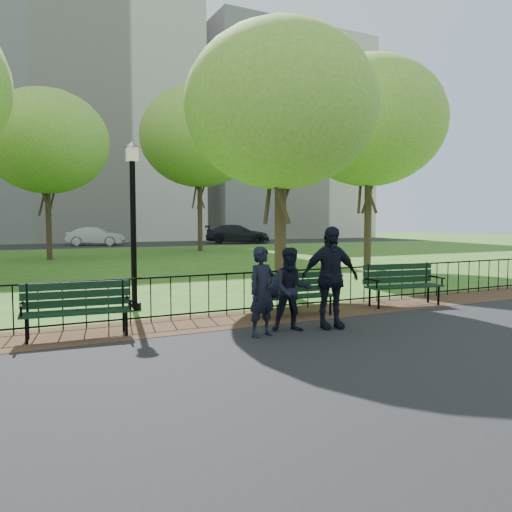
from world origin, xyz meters
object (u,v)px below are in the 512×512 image
park_bench_right_a (402,280)px  tree_far_c (46,142)px  sedan_dark (237,234)px  person_left (262,292)px  person_mid (292,290)px  lamppost (133,219)px  tree_far_e (199,137)px  sedan_silver (96,236)px  tree_mid_e (369,122)px  park_bench_main (285,289)px  park_bench_left_a (77,303)px  person_right (330,277)px  tree_near_e (281,107)px

park_bench_right_a → tree_far_c: bearing=116.0°
park_bench_right_a → sedan_dark: sedan_dark is taller
person_left → person_mid: person_left is taller
lamppost → tree_far_c: bearing=91.7°
tree_far_e → sedan_silver: size_ratio=2.41×
park_bench_right_a → tree_far_e: tree_far_e is taller
park_bench_right_a → person_mid: size_ratio=1.29×
tree_mid_e → tree_far_c: (-11.68, 10.83, -0.12)m
park_bench_main → park_bench_left_a: bearing=-177.2°
park_bench_left_a → person_right: person_right is taller
sedan_silver → sedan_dark: bearing=-73.5°
lamppost → sedan_silver: (4.06, 30.67, -1.27)m
sedan_silver → person_mid: bearing=-159.9°
park_bench_main → person_right: person_right is taller
park_bench_left_a → person_mid: 3.70m
tree_mid_e → sedan_dark: (4.75, 23.51, -5.27)m
park_bench_left_a → sedan_silver: bearing=85.4°
lamppost → tree_far_e: size_ratio=0.35×
tree_far_e → person_left: bearing=-108.0°
park_bench_left_a → tree_far_c: bearing=92.0°
park_bench_main → person_mid: (-0.55, -1.17, 0.17)m
tree_near_e → park_bench_main: bearing=-118.0°
tree_far_c → tree_far_e: 10.14m
person_right → person_left: bearing=-167.4°
park_bench_right_a → person_left: person_left is taller
park_bench_right_a → tree_far_c: tree_far_c is taller
tree_mid_e → sedan_dark: tree_mid_e is taller
tree_far_c → person_right: 20.92m
park_bench_right_a → tree_mid_e: tree_mid_e is taller
person_mid → sedan_silver: bearing=106.5°
sedan_dark → sedan_silver: bearing=106.9°
park_bench_main → tree_far_c: (-3.04, 18.79, 5.39)m
lamppost → person_right: size_ratio=1.98×
person_right → sedan_silver: size_ratio=0.42×
lamppost → sedan_dark: bearing=61.4°
park_bench_left_a → tree_far_e: (10.43, 22.04, 6.86)m
park_bench_left_a → sedan_silver: (5.54, 32.84, 0.16)m
park_bench_left_a → person_mid: person_mid is taller
park_bench_right_a → person_mid: bearing=-154.2°
tree_near_e → tree_far_e: 19.73m
tree_near_e → sedan_dark: bearing=67.5°
lamppost → sedan_silver: bearing=82.5°
park_bench_right_a → person_right: (-2.95, -1.30, 0.34)m
tree_far_c → tree_mid_e: bearing=-42.8°
tree_mid_e → tree_far_e: 14.43m
sedan_silver → tree_far_e: bearing=-132.1°
park_bench_left_a → tree_mid_e: 15.89m
park_bench_left_a → park_bench_right_a: (7.18, -0.06, 0.02)m
park_bench_right_a → tree_far_e: 23.36m
park_bench_right_a → sedan_silver: 32.95m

